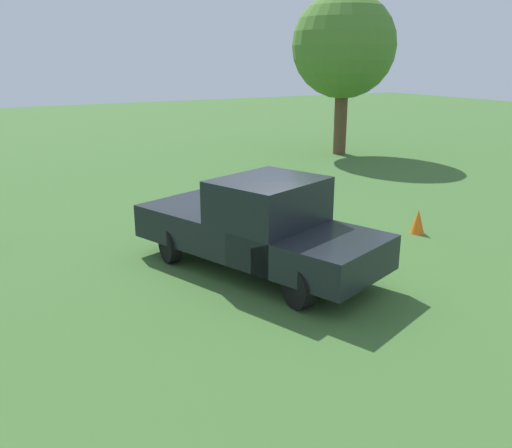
% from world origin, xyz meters
% --- Properties ---
extents(ground_plane, '(80.00, 80.00, 0.00)m').
position_xyz_m(ground_plane, '(0.00, 0.00, 0.00)').
color(ground_plane, '#3D662D').
extents(pickup_truck, '(5.16, 3.35, 1.78)m').
position_xyz_m(pickup_truck, '(-0.00, 0.31, 0.91)').
color(pickup_truck, black).
rests_on(pickup_truck, ground_plane).
extents(tree_far_center, '(4.07, 4.07, 6.30)m').
position_xyz_m(tree_far_center, '(9.62, -8.98, 4.23)').
color(tree_far_center, brown).
rests_on(tree_far_center, ground_plane).
extents(traffic_cone, '(0.32, 0.32, 0.55)m').
position_xyz_m(traffic_cone, '(0.25, -3.93, 0.28)').
color(traffic_cone, orange).
rests_on(traffic_cone, ground_plane).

